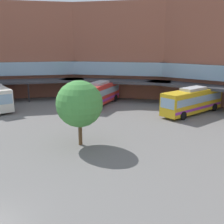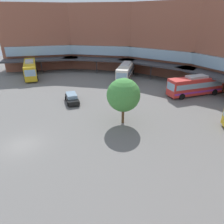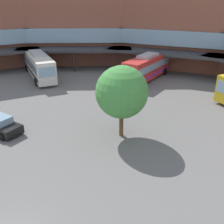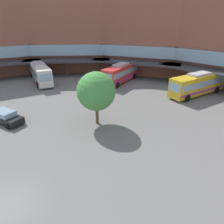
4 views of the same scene
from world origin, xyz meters
The scene contains 4 objects.
station_building centered at (0.00, 22.57, 7.78)m, with size 85.40×50.48×16.36m.
bus_2 centered at (-21.87, 20.81, 1.90)m, with size 11.90×8.24×3.76m.
bus_4 centered at (-8.03, 29.10, 1.86)m, with size 3.07×10.61×3.67m.
plaza_tree centered at (-1.71, 12.77, 4.04)m, with size 4.40×4.40×6.25m.
Camera 3 is at (9.42, -4.32, 11.34)m, focal length 42.11 mm.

